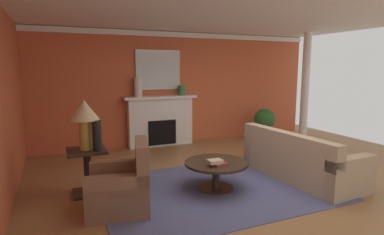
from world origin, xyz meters
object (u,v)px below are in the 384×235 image
Objects in this scene: fireplace at (161,122)px; sofa at (299,162)px; side_table at (87,169)px; vase_on_side_table at (97,135)px; coffee_table at (216,169)px; vase_mantel_right at (182,90)px; vase_mantel_left at (138,87)px; table_lamp at (84,115)px; potted_plant at (264,121)px; mantel_mirror at (158,70)px; armchair_near_window at (122,188)px.

fireplace reaches higher than sofa.
vase_on_side_table is (0.15, -0.12, 0.53)m from side_table.
side_table is (-1.89, 0.62, 0.06)m from coffee_table.
vase_mantel_right is (-0.92, 3.19, 1.06)m from sofa.
side_table is 3.01m from vase_mantel_left.
fireplace is 1.04m from vase_mantel_left.
table_lamp is 5.22m from potted_plant.
table_lamp is (-1.97, -2.48, 0.64)m from fireplace.
mantel_mirror is at bearing 168.49° from potted_plant.
potted_plant is at bearing 23.22° from side_table.
fireplace is 3.23m from table_lamp.
vase_on_side_table is (-1.74, 0.50, 0.59)m from coffee_table.
table_lamp is (-3.44, 0.76, 0.93)m from sofa.
sofa is 3.96m from vase_mantel_left.
coffee_table is (-1.55, 0.14, 0.04)m from sofa.
vase_mantel_left is 2.90m from vase_on_side_table.
armchair_near_window is 3.83× the size of vase_mantel_right.
potted_plant is (4.75, 2.04, 0.09)m from side_table.
fireplace reaches higher than side_table.
armchair_near_window is at bearing -179.72° from sofa.
vase_mantel_left is (1.42, 2.43, 1.07)m from side_table.
table_lamp is (-0.37, 0.77, 0.92)m from armchair_near_window.
mantel_mirror reaches higher than coffee_table.
sofa is 3.09m from potted_plant.
vase_mantel_left is (-0.55, -0.05, 0.88)m from fireplace.
vase_mantel_left is (-0.47, 3.05, 1.13)m from coffee_table.
vase_on_side_table is 3.51m from vase_mantel_right.
fireplace is 3.11m from coffee_table.
mantel_mirror is 1.17× the size of armchair_near_window.
mantel_mirror is at bearing 162.82° from vase_mantel_right.
vase_mantel_left reaches higher than sofa.
armchair_near_window is 0.95× the size of coffee_table.
side_table is at bearing -135.98° from vase_mantel_right.
armchair_near_window reaches higher than sofa.
side_table is (-0.37, 0.77, 0.09)m from armchair_near_window.
coffee_table is at bearing -91.50° from fireplace.
vase_on_side_table reaches higher than armchair_near_window.
coffee_table is 2.15× the size of vase_mantel_left.
vase_on_side_table is at bearing -123.73° from mantel_mirror.
table_lamp is at bearing 115.39° from armchair_near_window.
potted_plant reaches higher than coffee_table.
side_table is at bearing -128.41° from fireplace.
vase_mantel_left is 0.56× the size of potted_plant.
coffee_table is at bearing -15.91° from vase_on_side_table.
sofa is 4.74× the size of vase_on_side_table.
vase_mantel_right is at bearing 106.13° from sofa.
vase_on_side_table is at bearing 164.09° from coffee_table.
side_table is at bearing -127.09° from mantel_mirror.
vase_mantel_left reaches higher than table_lamp.
mantel_mirror is 1.34× the size of potted_plant.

